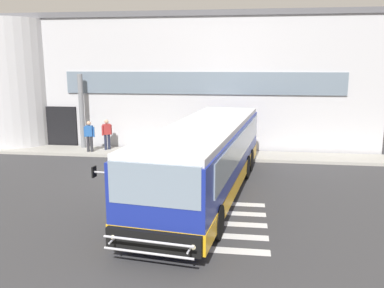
% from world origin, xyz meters
% --- Properties ---
extents(ground_plane, '(80.00, 90.00, 0.02)m').
position_xyz_m(ground_plane, '(0.00, 0.00, -0.01)').
color(ground_plane, '#353538').
rests_on(ground_plane, ground).
extents(bay_paint_stripes, '(4.40, 3.96, 0.01)m').
position_xyz_m(bay_paint_stripes, '(2.00, -4.20, 0.00)').
color(bay_paint_stripes, silver).
rests_on(bay_paint_stripes, ground).
extents(terminal_building, '(23.14, 13.80, 7.62)m').
position_xyz_m(terminal_building, '(-0.69, 11.62, 3.80)').
color(terminal_building, '#B7B7BC').
rests_on(terminal_building, ground).
extents(boarding_curb, '(25.34, 2.00, 0.15)m').
position_xyz_m(boarding_curb, '(0.00, 4.80, 0.07)').
color(boarding_curb, '#9E9B93').
rests_on(boarding_curb, ground).
extents(entry_support_column, '(0.28, 0.28, 4.13)m').
position_xyz_m(entry_support_column, '(-5.68, 5.40, 2.22)').
color(entry_support_column, slate).
rests_on(entry_support_column, boarding_curb).
extents(bus_main_foreground, '(4.39, 11.95, 2.70)m').
position_xyz_m(bus_main_foreground, '(2.02, -1.40, 1.33)').
color(bus_main_foreground, navy).
rests_on(bus_main_foreground, ground).
extents(passenger_near_column, '(0.59, 0.23, 1.68)m').
position_xyz_m(passenger_near_column, '(-4.88, 4.37, 1.08)').
color(passenger_near_column, '#2D2D33').
rests_on(passenger_near_column, boarding_curb).
extents(passenger_by_doorway, '(0.52, 0.51, 1.68)m').
position_xyz_m(passenger_by_doorway, '(-4.16, 5.07, 1.11)').
color(passenger_by_doorway, '#1E2338').
rests_on(passenger_by_doorway, boarding_curb).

